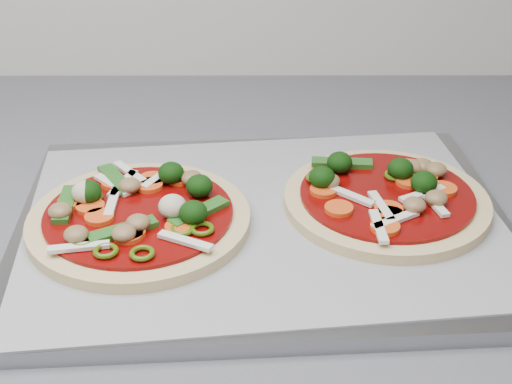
{
  "coord_description": "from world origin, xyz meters",
  "views": [
    {
      "loc": [
        -0.44,
        0.68,
        1.25
      ],
      "look_at": [
        -0.43,
        1.23,
        0.93
      ],
      "focal_mm": 50.0,
      "sensor_mm": 36.0,
      "label": 1
    }
  ],
  "objects": [
    {
      "name": "baking_tray",
      "position": [
        -0.43,
        1.22,
        0.91
      ],
      "size": [
        0.45,
        0.35,
        0.01
      ],
      "primitive_type": "cube",
      "rotation": [
        0.0,
        0.0,
        0.06
      ],
      "color": "gray",
      "rests_on": "countertop"
    },
    {
      "name": "parchment",
      "position": [
        -0.43,
        1.22,
        0.92
      ],
      "size": [
        0.45,
        0.35,
        0.0
      ],
      "primitive_type": "cube",
      "rotation": [
        0.0,
        0.0,
        0.11
      ],
      "color": "#9F9FA4",
      "rests_on": "baking_tray"
    },
    {
      "name": "pizza_left",
      "position": [
        -0.54,
        1.2,
        0.93
      ],
      "size": [
        0.25,
        0.25,
        0.03
      ],
      "rotation": [
        0.0,
        0.0,
        0.41
      ],
      "color": "#D4C17E",
      "rests_on": "parchment"
    },
    {
      "name": "pizza_right",
      "position": [
        -0.32,
        1.24,
        0.93
      ],
      "size": [
        0.23,
        0.23,
        0.03
      ],
      "rotation": [
        0.0,
        0.0,
        -0.3
      ],
      "color": "#D4C17E",
      "rests_on": "parchment"
    }
  ]
}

